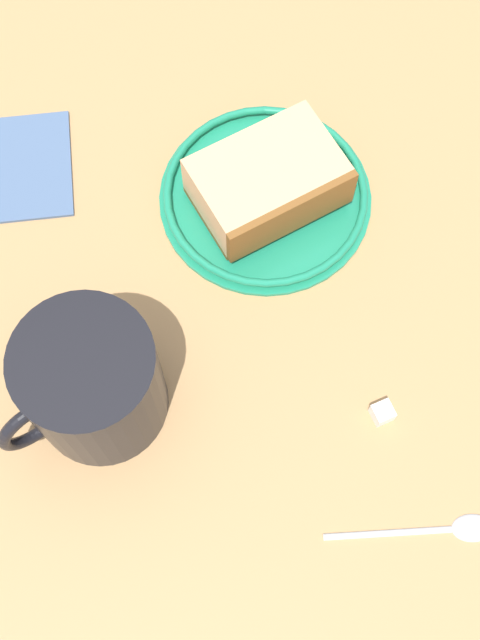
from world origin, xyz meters
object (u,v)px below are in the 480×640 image
at_px(cake_slice, 268,182).
at_px(tea_mug, 91,383).
at_px(small_plate, 265,195).
at_px(folded_napkin, 14,167).
at_px(teaspoon, 446,529).
at_px(sugar_cube, 382,413).

height_order(cake_slice, tea_mug, tea_mug).
height_order(small_plate, cake_slice, cake_slice).
bearing_deg(folded_napkin, teaspoon, 37.33).
distance_m(tea_mug, teaspoon, 0.27).
bearing_deg(small_plate, folded_napkin, -109.05).
xyz_separation_m(folded_napkin, sugar_cube, (0.27, 0.25, 0.00)).
xyz_separation_m(small_plate, tea_mug, (0.15, -0.16, 0.04)).
bearing_deg(teaspoon, small_plate, -166.12).
xyz_separation_m(cake_slice, folded_napkin, (-0.07, -0.20, -0.03)).
bearing_deg(cake_slice, teaspoon, 13.84).
height_order(teaspoon, sugar_cube, sugar_cube).
distance_m(small_plate, folded_napkin, 0.21).
relative_size(cake_slice, folded_napkin, 1.30).
bearing_deg(folded_napkin, small_plate, 70.95).
xyz_separation_m(small_plate, cake_slice, (0.00, 0.00, 0.02)).
xyz_separation_m(small_plate, teaspoon, (0.29, 0.07, -0.00)).
distance_m(teaspoon, sugar_cube, 0.09).
bearing_deg(teaspoon, cake_slice, -166.16).
distance_m(cake_slice, tea_mug, 0.22).
xyz_separation_m(teaspoon, folded_napkin, (-0.36, -0.27, -0.00)).
xyz_separation_m(teaspoon, sugar_cube, (-0.09, -0.02, 0.00)).
relative_size(small_plate, sugar_cube, 12.05).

